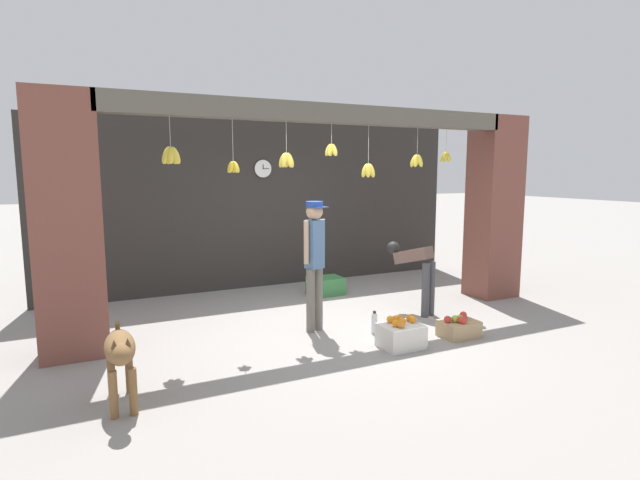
% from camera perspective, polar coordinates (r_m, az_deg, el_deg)
% --- Properties ---
extents(ground_plane, '(60.00, 60.00, 0.00)m').
position_cam_1_polar(ground_plane, '(6.77, 1.43, -9.66)').
color(ground_plane, gray).
extents(shop_back_wall, '(7.48, 0.12, 2.89)m').
position_cam_1_polar(shop_back_wall, '(8.89, -6.29, 4.01)').
color(shop_back_wall, '#2D2B28').
rests_on(shop_back_wall, ground_plane).
extents(shop_pillar_left, '(0.70, 0.60, 2.89)m').
position_cam_1_polar(shop_pillar_left, '(6.07, -26.92, 1.40)').
color(shop_pillar_left, brown).
rests_on(shop_pillar_left, ground_plane).
extents(shop_pillar_right, '(0.70, 0.60, 2.89)m').
position_cam_1_polar(shop_pillar_right, '(8.57, 19.26, 3.47)').
color(shop_pillar_right, brown).
rests_on(shop_pillar_right, ground_plane).
extents(storefront_awning, '(5.58, 0.28, 0.96)m').
position_cam_1_polar(storefront_awning, '(6.59, 0.87, 13.79)').
color(storefront_awning, '#5B564C').
extents(dog, '(0.27, 0.92, 0.71)m').
position_cam_1_polar(dog, '(4.74, -21.87, -11.85)').
color(dog, brown).
rests_on(dog, ground_plane).
extents(shopkeeper, '(0.33, 0.30, 1.67)m').
position_cam_1_polar(shopkeeper, '(6.30, -0.63, -1.76)').
color(shopkeeper, '#6B665B').
rests_on(shopkeeper, ground_plane).
extents(worker_stooping, '(0.43, 0.75, 1.00)m').
position_cam_1_polar(worker_stooping, '(7.29, 10.96, -3.15)').
color(worker_stooping, '#424247').
rests_on(worker_stooping, ground_plane).
extents(fruit_crate_oranges, '(0.48, 0.39, 0.36)m').
position_cam_1_polar(fruit_crate_oranges, '(5.99, 9.23, -10.60)').
color(fruit_crate_oranges, silver).
rests_on(fruit_crate_oranges, ground_plane).
extents(fruit_crate_apples, '(0.46, 0.34, 0.29)m').
position_cam_1_polar(fruit_crate_apples, '(6.51, 15.59, -9.57)').
color(fruit_crate_apples, tan).
rests_on(fruit_crate_apples, ground_plane).
extents(produce_box_green, '(0.55, 0.43, 0.29)m').
position_cam_1_polar(produce_box_green, '(8.34, 0.64, -5.25)').
color(produce_box_green, '#387A42').
rests_on(produce_box_green, ground_plane).
extents(water_bottle, '(0.07, 0.07, 0.30)m').
position_cam_1_polar(water_bottle, '(6.42, 6.23, -9.42)').
color(water_bottle, silver).
rests_on(water_bottle, ground_plane).
extents(wall_clock, '(0.32, 0.03, 0.32)m').
position_cam_1_polar(wall_clock, '(8.78, -6.55, 8.10)').
color(wall_clock, black).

